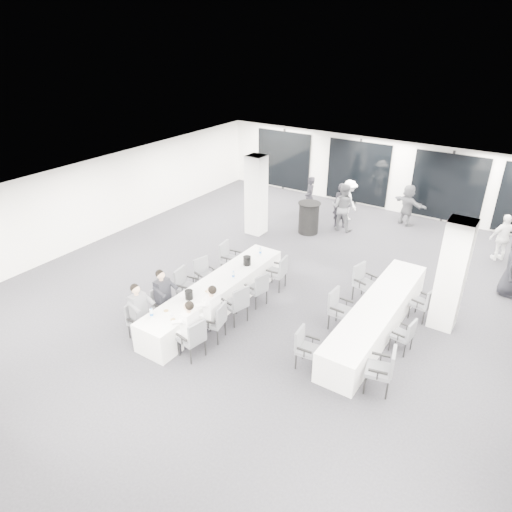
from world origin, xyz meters
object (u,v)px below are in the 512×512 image
(chair_side_left_near, at_px, (305,346))
(standing_guest_f, at_px, (408,202))
(ice_bucket_far, at_px, (247,261))
(chair_main_left_fourth, at_px, (204,273))
(cocktail_table, at_px, (309,218))
(chair_main_right_near, at_px, (194,337))
(chair_side_right_far, at_px, (425,302))
(chair_main_right_second, at_px, (216,320))
(chair_side_left_mid, at_px, (338,307))
(chair_main_left_far, at_px, (228,257))
(standing_guest_a, at_px, (342,203))
(chair_side_right_near, at_px, (384,368))
(standing_guest_d, at_px, (504,235))
(standing_guest_g, at_px, (310,195))
(banquet_table_side, at_px, (377,317))
(chair_main_right_mid, at_px, (237,302))
(banquet_table_main, at_px, (217,295))
(standing_guest_c, at_px, (349,197))
(chair_main_left_near, at_px, (137,318))
(chair_main_right_fourth, at_px, (258,287))
(chair_side_right_mid, at_px, (405,334))
(chair_main_left_second, at_px, (161,302))
(chair_side_left_far, at_px, (363,280))
(chair_main_right_far, at_px, (279,271))
(standing_guest_b, at_px, (343,204))
(ice_bucket_near, at_px, (189,295))

(chair_side_left_near, relative_size, standing_guest_f, 0.53)
(ice_bucket_far, bearing_deg, chair_main_left_fourth, -140.65)
(cocktail_table, xyz_separation_m, chair_main_right_near, (1.14, -7.58, -0.01))
(chair_main_right_near, relative_size, chair_side_right_far, 1.09)
(chair_main_right_second, height_order, standing_guest_f, standing_guest_f)
(chair_side_left_mid, bearing_deg, chair_side_left_near, 2.42)
(chair_main_left_far, bearing_deg, chair_side_left_mid, 72.17)
(standing_guest_a, distance_m, ice_bucket_far, 5.56)
(chair_main_right_near, bearing_deg, chair_side_right_near, -61.21)
(standing_guest_d, height_order, standing_guest_g, standing_guest_g)
(banquet_table_side, relative_size, standing_guest_d, 2.91)
(chair_main_right_mid, relative_size, chair_side_left_near, 1.10)
(standing_guest_a, xyz_separation_m, standing_guest_g, (-1.43, 0.26, -0.03))
(chair_main_right_near, bearing_deg, banquet_table_main, 34.13)
(banquet_table_main, height_order, standing_guest_g, standing_guest_g)
(standing_guest_a, height_order, standing_guest_c, standing_guest_a)
(standing_guest_a, bearing_deg, chair_main_left_near, -125.54)
(chair_main_right_mid, bearing_deg, chair_side_left_near, -89.07)
(chair_main_right_fourth, bearing_deg, chair_side_right_mid, -73.94)
(chair_side_left_mid, distance_m, chair_side_right_mid, 1.67)
(chair_side_right_mid, distance_m, standing_guest_d, 6.37)
(chair_main_left_second, distance_m, chair_main_right_fourth, 2.51)
(chair_side_right_mid, distance_m, ice_bucket_far, 4.60)
(ice_bucket_far, bearing_deg, standing_guest_a, 86.60)
(chair_side_left_mid, distance_m, chair_side_left_far, 1.56)
(chair_main_left_near, height_order, chair_side_left_mid, chair_side_left_mid)
(chair_side_left_near, relative_size, ice_bucket_far, 3.73)
(chair_main_right_second, bearing_deg, chair_side_left_near, -93.32)
(chair_side_right_near, xyz_separation_m, chair_side_right_far, (-0.01, 3.02, -0.07))
(banquet_table_side, relative_size, chair_main_right_far, 5.03)
(chair_main_left_far, distance_m, chair_side_right_mid, 5.55)
(chair_main_left_second, relative_size, chair_main_right_mid, 0.85)
(banquet_table_main, relative_size, chair_main_right_mid, 4.88)
(standing_guest_a, height_order, standing_guest_f, standing_guest_a)
(chair_main_left_fourth, bearing_deg, chair_main_right_fourth, 111.33)
(chair_side_left_near, xyz_separation_m, chair_side_right_mid, (1.66, 1.67, -0.04))
(cocktail_table, distance_m, chair_main_left_second, 6.91)
(banquet_table_main, relative_size, chair_side_left_near, 5.38)
(chair_main_left_near, distance_m, standing_guest_c, 9.79)
(chair_main_right_second, xyz_separation_m, chair_side_right_far, (3.83, 3.50, -0.03))
(chair_side_right_far, bearing_deg, banquet_table_main, 128.78)
(chair_side_right_far, bearing_deg, ice_bucket_far, 115.50)
(banquet_table_side, height_order, chair_main_right_near, chair_main_right_near)
(standing_guest_b, height_order, ice_bucket_near, standing_guest_b)
(chair_main_left_second, relative_size, standing_guest_b, 0.44)
(chair_side_left_far, distance_m, standing_guest_f, 5.91)
(chair_main_right_fourth, distance_m, chair_side_left_far, 2.82)
(chair_main_left_near, bearing_deg, standing_guest_f, 156.52)
(chair_main_right_second, height_order, standing_guest_g, standing_guest_g)
(chair_main_left_far, height_order, chair_side_right_mid, chair_main_left_far)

